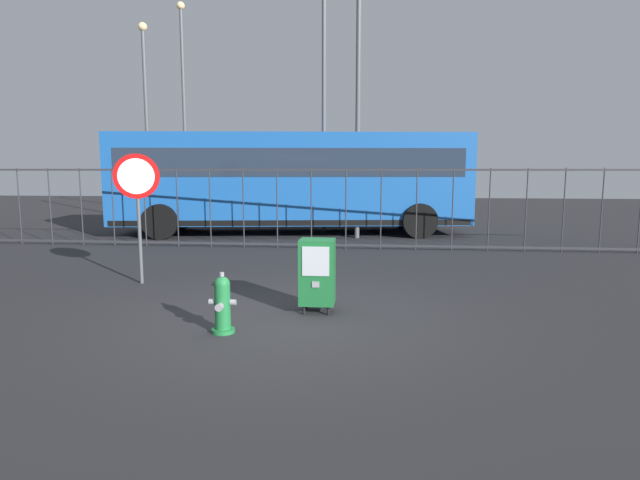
{
  "coord_description": "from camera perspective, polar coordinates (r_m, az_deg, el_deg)",
  "views": [
    {
      "loc": [
        1.1,
        -6.66,
        1.97
      ],
      "look_at": [
        0.3,
        1.2,
        0.9
      ],
      "focal_mm": 29.46,
      "sensor_mm": 36.0,
      "label": 1
    }
  ],
  "objects": [
    {
      "name": "bus_near",
      "position": [
        16.07,
        -3.09,
        6.78
      ],
      "size": [
        10.74,
        3.88,
        3.0
      ],
      "rotation": [
        0.0,
        0.0,
        0.13
      ],
      "color": "#19519E",
      "rests_on": "ground_plane"
    },
    {
      "name": "stop_sign",
      "position": [
        9.45,
        -19.23,
        5.05
      ],
      "size": [
        0.71,
        0.31,
        2.23
      ],
      "color": "#4C4F54",
      "rests_on": "ground_plane"
    },
    {
      "name": "bus_far",
      "position": [
        20.75,
        -2.05,
        7.0
      ],
      "size": [
        10.68,
        3.5,
        3.0
      ],
      "rotation": [
        0.0,
        0.0,
        -0.09
      ],
      "color": "#4C5156",
      "rests_on": "ground_plane"
    },
    {
      "name": "street_light_far_left",
      "position": [
        20.72,
        -18.36,
        13.38
      ],
      "size": [
        0.32,
        0.32,
        7.17
      ],
      "color": "#4C4F54",
      "rests_on": "ground_plane"
    },
    {
      "name": "newspaper_box_primary",
      "position": [
        7.23,
        -0.3,
        -3.46
      ],
      "size": [
        0.48,
        0.42,
        1.02
      ],
      "color": "black",
      "rests_on": "ground_plane"
    },
    {
      "name": "street_light_near_right",
      "position": [
        17.08,
        0.44,
        16.02
      ],
      "size": [
        0.32,
        0.32,
        7.73
      ],
      "color": "#4C4F54",
      "rests_on": "ground_plane"
    },
    {
      "name": "street_light_far_right",
      "position": [
        15.18,
        4.17,
        15.73
      ],
      "size": [
        0.32,
        0.32,
        7.06
      ],
      "color": "#4C4F54",
      "rests_on": "ground_plane"
    },
    {
      "name": "fire_hydrant",
      "position": [
        6.48,
        -10.54,
        -6.9
      ],
      "size": [
        0.33,
        0.32,
        0.75
      ],
      "color": "#1E7238",
      "rests_on": "ground_plane"
    },
    {
      "name": "street_light_near_left",
      "position": [
        22.55,
        -14.58,
        14.77
      ],
      "size": [
        0.32,
        0.32,
        8.5
      ],
      "color": "#4C4F54",
      "rests_on": "ground_plane"
    },
    {
      "name": "fence_barrier",
      "position": [
        12.95,
        0.93,
        3.5
      ],
      "size": [
        18.03,
        0.04,
        2.0
      ],
      "color": "#2D2D33",
      "rests_on": "ground_plane"
    },
    {
      "name": "ground_plane",
      "position": [
        7.03,
        -3.47,
        -8.58
      ],
      "size": [
        60.0,
        60.0,
        0.0
      ],
      "primitive_type": "plane",
      "color": "#262628"
    }
  ]
}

